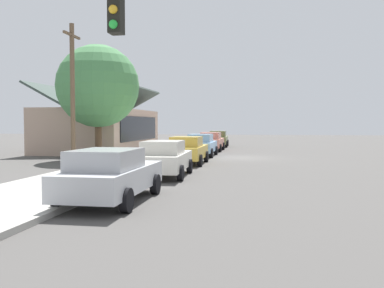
{
  "coord_description": "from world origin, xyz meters",
  "views": [
    {
      "loc": [
        -28.88,
        -1.65,
        2.33
      ],
      "look_at": [
        -2.76,
        2.8,
        1.05
      ],
      "focal_mm": 39.58,
      "sensor_mm": 36.0,
      "label": 1
    }
  ],
  "objects_px": {
    "car_silver": "(111,175)",
    "shade_tree": "(98,86)",
    "car_mustard": "(188,150)",
    "car_coral": "(211,141)",
    "traffic_light_main": "(38,62)",
    "utility_pole_wooden": "(73,93)",
    "fire_hydrant_red": "(198,144)",
    "car_skyblue": "(201,145)",
    "car_ivory": "(165,158)",
    "car_olive": "(218,139)"
  },
  "relations": [
    {
      "from": "utility_pole_wooden",
      "to": "fire_hydrant_red",
      "type": "bearing_deg",
      "value": -13.56
    },
    {
      "from": "car_ivory",
      "to": "fire_hydrant_red",
      "type": "bearing_deg",
      "value": 2.13
    },
    {
      "from": "car_silver",
      "to": "car_skyblue",
      "type": "bearing_deg",
      "value": -0.2
    },
    {
      "from": "traffic_light_main",
      "to": "car_mustard",
      "type": "bearing_deg",
      "value": 0.49
    },
    {
      "from": "car_silver",
      "to": "utility_pole_wooden",
      "type": "distance_m",
      "value": 10.86
    },
    {
      "from": "fire_hydrant_red",
      "to": "traffic_light_main",
      "type": "bearing_deg",
      "value": -176.83
    },
    {
      "from": "utility_pole_wooden",
      "to": "traffic_light_main",
      "type": "bearing_deg",
      "value": -157.05
    },
    {
      "from": "car_skyblue",
      "to": "shade_tree",
      "type": "relative_size",
      "value": 0.6
    },
    {
      "from": "traffic_light_main",
      "to": "car_olive",
      "type": "bearing_deg",
      "value": 0.54
    },
    {
      "from": "car_ivory",
      "to": "car_skyblue",
      "type": "distance_m",
      "value": 11.76
    },
    {
      "from": "car_skyblue",
      "to": "fire_hydrant_red",
      "type": "height_order",
      "value": "car_skyblue"
    },
    {
      "from": "car_skyblue",
      "to": "shade_tree",
      "type": "bearing_deg",
      "value": 121.61
    },
    {
      "from": "car_ivory",
      "to": "car_coral",
      "type": "relative_size",
      "value": 0.96
    },
    {
      "from": "car_ivory",
      "to": "car_mustard",
      "type": "distance_m",
      "value": 5.89
    },
    {
      "from": "car_ivory",
      "to": "utility_pole_wooden",
      "type": "height_order",
      "value": "utility_pole_wooden"
    },
    {
      "from": "traffic_light_main",
      "to": "fire_hydrant_red",
      "type": "height_order",
      "value": "traffic_light_main"
    },
    {
      "from": "car_silver",
      "to": "car_olive",
      "type": "distance_m",
      "value": 30.42
    },
    {
      "from": "car_silver",
      "to": "fire_hydrant_red",
      "type": "distance_m",
      "value": 25.52
    },
    {
      "from": "utility_pole_wooden",
      "to": "car_ivory",
      "type": "bearing_deg",
      "value": -116.4
    },
    {
      "from": "car_coral",
      "to": "shade_tree",
      "type": "bearing_deg",
      "value": 147.65
    },
    {
      "from": "car_skyblue",
      "to": "shade_tree",
      "type": "xyz_separation_m",
      "value": [
        -3.78,
        6.2,
        3.91
      ]
    },
    {
      "from": "car_silver",
      "to": "traffic_light_main",
      "type": "bearing_deg",
      "value": -176.6
    },
    {
      "from": "car_olive",
      "to": "car_silver",
      "type": "bearing_deg",
      "value": 177.43
    },
    {
      "from": "utility_pole_wooden",
      "to": "fire_hydrant_red",
      "type": "distance_m",
      "value": 17.4
    },
    {
      "from": "car_coral",
      "to": "car_olive",
      "type": "distance_m",
      "value": 6.43
    },
    {
      "from": "fire_hydrant_red",
      "to": "car_olive",
      "type": "bearing_deg",
      "value": -15.07
    },
    {
      "from": "car_coral",
      "to": "fire_hydrant_red",
      "type": "height_order",
      "value": "car_coral"
    },
    {
      "from": "car_silver",
      "to": "traffic_light_main",
      "type": "height_order",
      "value": "traffic_light_main"
    },
    {
      "from": "utility_pole_wooden",
      "to": "car_coral",
      "type": "bearing_deg",
      "value": -19.73
    },
    {
      "from": "car_skyblue",
      "to": "car_olive",
      "type": "distance_m",
      "value": 12.53
    },
    {
      "from": "traffic_light_main",
      "to": "fire_hydrant_red",
      "type": "relative_size",
      "value": 7.32
    },
    {
      "from": "car_skyblue",
      "to": "car_olive",
      "type": "relative_size",
      "value": 0.92
    },
    {
      "from": "car_coral",
      "to": "car_silver",
      "type": "bearing_deg",
      "value": 179.5
    },
    {
      "from": "car_silver",
      "to": "traffic_light_main",
      "type": "xyz_separation_m",
      "value": [
        -4.47,
        -0.27,
        2.67
      ]
    },
    {
      "from": "car_mustard",
      "to": "car_coral",
      "type": "bearing_deg",
      "value": -0.15
    },
    {
      "from": "car_ivory",
      "to": "car_mustard",
      "type": "bearing_deg",
      "value": -1.95
    },
    {
      "from": "shade_tree",
      "to": "fire_hydrant_red",
      "type": "xyz_separation_m",
      "value": [
        11.37,
        -4.74,
        -4.23
      ]
    },
    {
      "from": "car_olive",
      "to": "utility_pole_wooden",
      "type": "distance_m",
      "value": 22.39
    },
    {
      "from": "traffic_light_main",
      "to": "car_ivory",
      "type": "bearing_deg",
      "value": 0.45
    },
    {
      "from": "car_silver",
      "to": "shade_tree",
      "type": "xyz_separation_m",
      "value": [
        14.11,
        6.13,
        3.91
      ]
    },
    {
      "from": "car_mustard",
      "to": "car_olive",
      "type": "distance_m",
      "value": 18.41
    },
    {
      "from": "shade_tree",
      "to": "traffic_light_main",
      "type": "height_order",
      "value": "shade_tree"
    },
    {
      "from": "car_silver",
      "to": "fire_hydrant_red",
      "type": "bearing_deg",
      "value": 3.14
    },
    {
      "from": "car_mustard",
      "to": "utility_pole_wooden",
      "type": "xyz_separation_m",
      "value": [
        -3.12,
        5.52,
        3.11
      ]
    },
    {
      "from": "shade_tree",
      "to": "fire_hydrant_red",
      "type": "bearing_deg",
      "value": -22.61
    },
    {
      "from": "car_silver",
      "to": "car_ivory",
      "type": "xyz_separation_m",
      "value": [
        6.13,
        -0.18,
        -0.0
      ]
    },
    {
      "from": "traffic_light_main",
      "to": "fire_hydrant_red",
      "type": "xyz_separation_m",
      "value": [
        29.95,
        1.66,
        -2.99
      ]
    },
    {
      "from": "utility_pole_wooden",
      "to": "fire_hydrant_red",
      "type": "relative_size",
      "value": 10.56
    },
    {
      "from": "car_skyblue",
      "to": "car_coral",
      "type": "distance_m",
      "value": 6.1
    },
    {
      "from": "car_ivory",
      "to": "fire_hydrant_red",
      "type": "distance_m",
      "value": 19.42
    }
  ]
}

